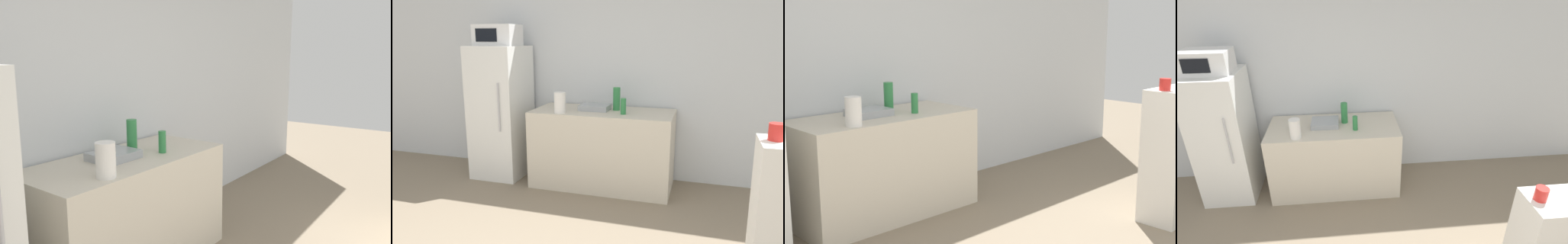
% 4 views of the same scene
% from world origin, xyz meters
% --- Properties ---
extents(wall_back, '(8.00, 0.06, 2.60)m').
position_xyz_m(wall_back, '(0.00, 3.06, 1.30)').
color(wall_back, silver).
rests_on(wall_back, ground_plane).
extents(counter, '(1.54, 0.70, 0.86)m').
position_xyz_m(counter, '(0.09, 2.66, 0.43)').
color(counter, beige).
rests_on(counter, ground_plane).
extents(sink_basin, '(0.32, 0.27, 0.06)m').
position_xyz_m(sink_basin, '(-0.01, 2.69, 0.89)').
color(sink_basin, '#9EA3A8').
rests_on(sink_basin, counter).
extents(bottle_tall, '(0.08, 0.08, 0.25)m').
position_xyz_m(bottle_tall, '(0.22, 2.74, 0.99)').
color(bottle_tall, '#2D7F42').
rests_on(bottle_tall, counter).
extents(bottle_short, '(0.06, 0.06, 0.17)m').
position_xyz_m(bottle_short, '(0.34, 2.53, 0.95)').
color(bottle_short, '#2D7F42').
rests_on(bottle_short, counter).
extents(jar, '(0.09, 0.09, 0.10)m').
position_xyz_m(jar, '(1.54, 0.91, 1.14)').
color(jar, red).
rests_on(jar, shelf_cabinet).
extents(paper_towel_roll, '(0.12, 0.12, 0.22)m').
position_xyz_m(paper_towel_roll, '(-0.33, 2.41, 0.97)').
color(paper_towel_roll, white).
rests_on(paper_towel_roll, counter).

